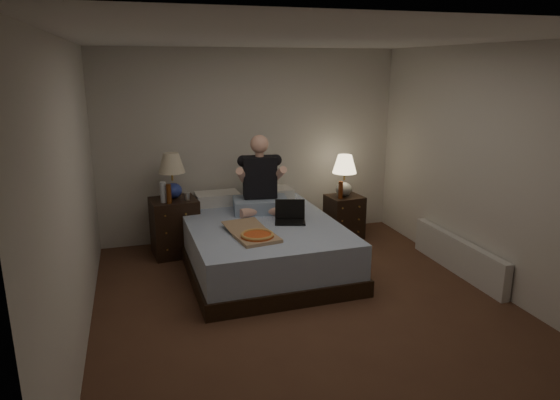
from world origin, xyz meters
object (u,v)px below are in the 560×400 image
object	(u,v)px
soda_can	(187,196)
laptop	(290,213)
nightstand_left	(175,227)
beer_bottle_left	(169,194)
lamp_right	(344,176)
nightstand_right	(344,217)
lamp_left	(172,176)
person	(260,174)
beer_bottle_right	(341,190)
water_bottle	(163,192)
bed	(261,244)
radiator	(458,256)
pizza_box	(257,236)

from	to	relation	value
soda_can	laptop	xyz separation A→B (m)	(1.07, -0.74, -0.08)
nightstand_left	beer_bottle_left	distance (m)	0.50
soda_can	laptop	bearing A→B (deg)	-34.52
lamp_right	nightstand_right	bearing A→B (deg)	-16.92
nightstand_left	lamp_right	size ratio (longest dim) A/B	1.26
lamp_left	person	world-z (taller)	person
lamp_right	beer_bottle_left	xyz separation A→B (m)	(-2.30, -0.15, -0.04)
soda_can	nightstand_right	bearing A→B (deg)	2.49
nightstand_left	beer_bottle_right	bearing A→B (deg)	-9.37
water_bottle	beer_bottle_left	distance (m)	0.08
water_bottle	beer_bottle_right	world-z (taller)	water_bottle
bed	soda_can	bearing A→B (deg)	140.75
nightstand_left	lamp_left	size ratio (longest dim) A/B	1.26
bed	laptop	size ratio (longest dim) A/B	6.51
lamp_left	radiator	world-z (taller)	lamp_left
water_bottle	laptop	size ratio (longest dim) A/B	0.74
nightstand_right	water_bottle	bearing A→B (deg)	176.15
person	lamp_left	bearing A→B (deg)	168.66
soda_can	beer_bottle_left	bearing A→B (deg)	-164.71
water_bottle	pizza_box	size ratio (longest dim) A/B	0.33
nightstand_right	beer_bottle_left	distance (m)	2.38
lamp_left	beer_bottle_left	size ratio (longest dim) A/B	2.43
soda_can	radiator	world-z (taller)	soda_can
nightstand_right	soda_can	world-z (taller)	soda_can
radiator	water_bottle	bearing A→B (deg)	156.28
soda_can	radiator	size ratio (longest dim) A/B	0.06
nightstand_left	beer_bottle_right	size ratio (longest dim) A/B	3.07
nightstand_right	radiator	world-z (taller)	nightstand_right
beer_bottle_left	radiator	distance (m)	3.41
lamp_left	pizza_box	bearing A→B (deg)	-61.67
lamp_right	beer_bottle_right	xyz separation A→B (m)	(-0.09, -0.10, -0.16)
nightstand_right	laptop	size ratio (longest dim) A/B	1.71
soda_can	pizza_box	xyz separation A→B (m)	(0.58, -1.18, -0.16)
nightstand_right	lamp_left	world-z (taller)	lamp_left
bed	radiator	world-z (taller)	bed
bed	beer_bottle_right	world-z (taller)	beer_bottle_right
soda_can	beer_bottle_left	world-z (taller)	beer_bottle_left
lamp_right	pizza_box	world-z (taller)	lamp_right
nightstand_right	beer_bottle_left	bearing A→B (deg)	177.45
nightstand_right	pizza_box	bearing A→B (deg)	-146.46
bed	water_bottle	size ratio (longest dim) A/B	8.85
lamp_right	soda_can	xyz separation A→B (m)	(-2.09, -0.10, -0.10)
beer_bottle_right	water_bottle	bearing A→B (deg)	-179.88
nightstand_right	radiator	bearing A→B (deg)	-69.20
lamp_right	laptop	bearing A→B (deg)	-140.74
person	radiator	distance (m)	2.47
radiator	laptop	bearing A→B (deg)	160.03
nightstand_right	lamp_left	xyz separation A→B (m)	(-2.25, 0.07, 0.70)
water_bottle	pizza_box	xyz separation A→B (m)	(0.85, -1.17, -0.24)
lamp_right	pizza_box	bearing A→B (deg)	-139.81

